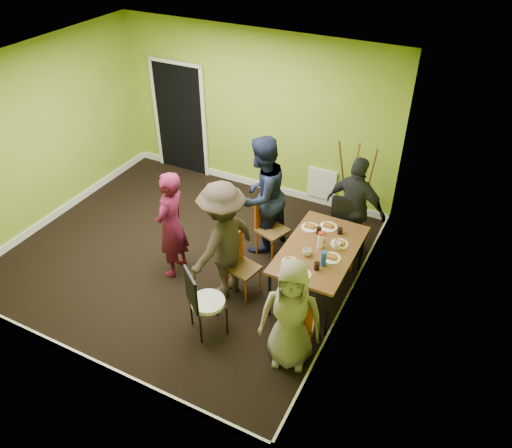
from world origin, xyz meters
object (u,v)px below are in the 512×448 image
(dining_table, at_px, (320,252))
(chair_left_near, at_px, (240,262))
(thermos, at_px, (320,241))
(blue_bottle, at_px, (324,259))
(chair_left_far, at_px, (269,223))
(chair_front_end, at_px, (299,319))
(orange_bottle, at_px, (323,240))
(chair_bentwood, at_px, (202,299))
(person_left_far, at_px, (262,195))
(person_back_end, at_px, (355,208))
(person_left_near, at_px, (223,241))
(easel, at_px, (354,187))
(chair_back_end, at_px, (345,218))
(person_front_end, at_px, (291,315))
(person_standing, at_px, (171,225))

(dining_table, relative_size, chair_left_near, 1.72)
(thermos, relative_size, blue_bottle, 1.00)
(dining_table, relative_size, chair_left_far, 1.61)
(chair_front_end, height_order, orange_bottle, chair_front_end)
(chair_bentwood, relative_size, orange_bottle, 13.18)
(dining_table, xyz_separation_m, blue_bottle, (0.15, -0.29, 0.16))
(thermos, bearing_deg, blue_bottle, -62.01)
(person_left_far, xyz_separation_m, person_back_end, (1.27, 0.46, -0.11))
(person_left_near, bearing_deg, dining_table, 129.02)
(thermos, bearing_deg, easel, 92.31)
(chair_back_end, bearing_deg, person_front_end, 75.13)
(blue_bottle, bearing_deg, chair_back_end, 95.45)
(thermos, bearing_deg, chair_left_near, -154.40)
(blue_bottle, relative_size, person_left_far, 0.11)
(chair_bentwood, distance_m, person_standing, 1.29)
(chair_left_near, xyz_separation_m, person_left_far, (-0.18, 1.01, 0.42))
(chair_left_far, height_order, person_back_end, person_back_end)
(person_left_far, bearing_deg, chair_left_near, 23.14)
(chair_back_end, relative_size, orange_bottle, 13.23)
(chair_left_far, relative_size, blue_bottle, 4.57)
(dining_table, distance_m, person_standing, 2.03)
(chair_back_end, xyz_separation_m, chair_bentwood, (-1.03, -2.18, -0.15))
(person_left_far, bearing_deg, thermos, 76.27)
(dining_table, height_order, chair_front_end, chair_front_end)
(thermos, xyz_separation_m, person_left_near, (-1.11, -0.56, -0.01))
(chair_back_end, xyz_separation_m, person_left_near, (-1.17, -1.43, 0.15))
(person_left_far, relative_size, person_front_end, 1.25)
(person_left_far, relative_size, person_left_near, 1.07)
(blue_bottle, relative_size, person_standing, 0.13)
(person_back_end, bearing_deg, person_left_far, 32.18)
(chair_left_far, bearing_deg, chair_left_near, 20.15)
(chair_left_near, bearing_deg, easel, 169.27)
(orange_bottle, relative_size, person_left_near, 0.04)
(thermos, bearing_deg, orange_bottle, 91.10)
(person_left_near, relative_size, person_back_end, 1.07)
(person_standing, bearing_deg, chair_back_end, 119.79)
(person_left_near, bearing_deg, chair_bentwood, 23.24)
(chair_back_end, relative_size, person_left_near, 0.58)
(person_front_end, bearing_deg, chair_bentwood, 168.02)
(dining_table, relative_size, thermos, 7.33)
(chair_front_end, relative_size, thermos, 4.27)
(chair_back_end, height_order, chair_bentwood, chair_back_end)
(chair_bentwood, bearing_deg, thermos, 91.35)
(chair_left_far, xyz_separation_m, chair_back_end, (1.01, 0.38, 0.17))
(chair_front_end, relative_size, easel, 0.58)
(easel, xyz_separation_m, thermos, (0.07, -1.65, 0.10))
(dining_table, xyz_separation_m, thermos, (-0.01, 0.02, 0.16))
(chair_left_far, xyz_separation_m, chair_front_end, (1.12, -1.53, -0.03))
(chair_front_end, distance_m, person_standing, 2.21)
(chair_left_far, bearing_deg, person_left_far, -98.79)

